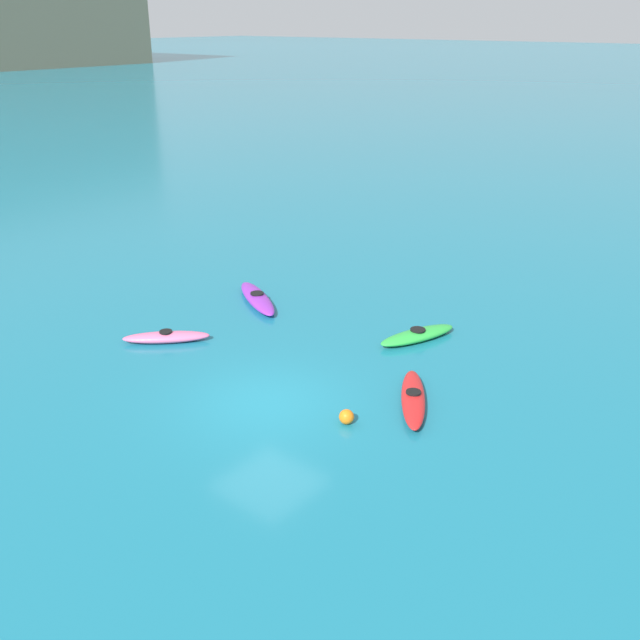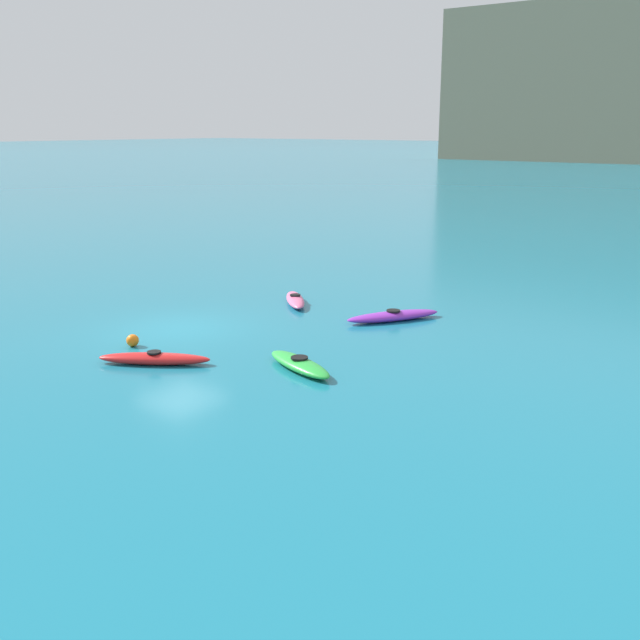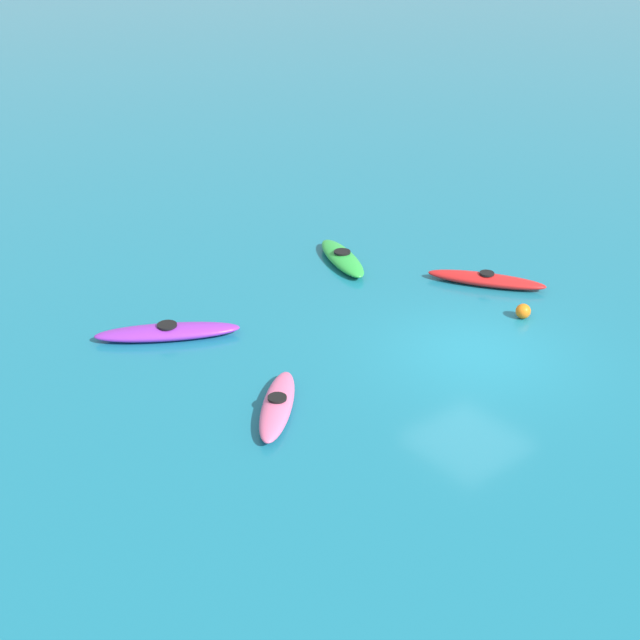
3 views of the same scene
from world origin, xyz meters
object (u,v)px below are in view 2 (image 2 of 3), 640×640
kayak_purple (393,316)px  kayak_pink (295,300)px  kayak_green (299,364)px  buoy_orange (133,340)px  kayak_red (154,359)px

kayak_purple → kayak_pink: 4.19m
kayak_green → kayak_purple: size_ratio=0.86×
kayak_pink → buoy_orange: buoy_orange is taller
kayak_purple → kayak_red: 8.57m
kayak_purple → kayak_red: size_ratio=1.12×
kayak_purple → kayak_pink: size_ratio=1.43×
kayak_green → kayak_red: bearing=-149.5°
kayak_pink → kayak_purple: bearing=2.1°
kayak_green → kayak_purple: 6.11m
kayak_red → kayak_pink: same height
kayak_green → kayak_pink: bearing=130.3°
kayak_green → buoy_orange: buoy_orange is taller
kayak_purple → buoy_orange: (-4.57, -7.39, 0.02)m
kayak_green → buoy_orange: bearing=-166.1°
kayak_red → buoy_orange: size_ratio=7.90×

